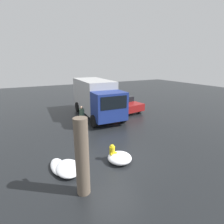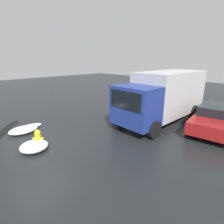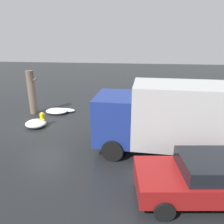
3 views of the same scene
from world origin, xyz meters
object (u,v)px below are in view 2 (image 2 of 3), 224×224
Objects in this scene: fire_hydrant at (38,138)px; parked_car at (216,118)px; delivery_truck at (164,95)px; pedestrian at (114,108)px.

parked_car is at bearing 98.66° from fire_hydrant.
pedestrian is at bearing 49.94° from delivery_truck.
fire_hydrant is 4.81m from pedestrian.
pedestrian is at bearing 130.82° from fire_hydrant.
delivery_truck is (7.04, -2.17, 1.26)m from fire_hydrant.
fire_hydrant is 7.47m from delivery_truck.
parked_car is at bearing 115.09° from pedestrian.
parked_car reaches higher than fire_hydrant.
fire_hydrant is 0.12× the size of delivery_truck.
delivery_truck is at bearing 132.71° from pedestrian.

